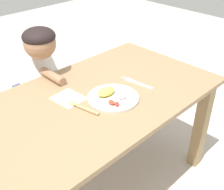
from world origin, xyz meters
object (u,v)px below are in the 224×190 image
at_px(plate, 112,97).
at_px(fork, 137,83).
at_px(person, 38,88).
at_px(spoon, 80,106).

height_order(plate, fork, plate).
xyz_separation_m(fork, person, (-0.32, 0.58, -0.15)).
bearing_deg(plate, fork, 3.40).
bearing_deg(spoon, person, -18.95).
bearing_deg(plate, person, 100.06).
bearing_deg(fork, spoon, 77.26).
distance_m(plate, fork, 0.22).
height_order(fork, spoon, spoon).
relative_size(spoon, person, 0.19).
xyz_separation_m(plate, person, (-0.10, 0.59, -0.15)).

